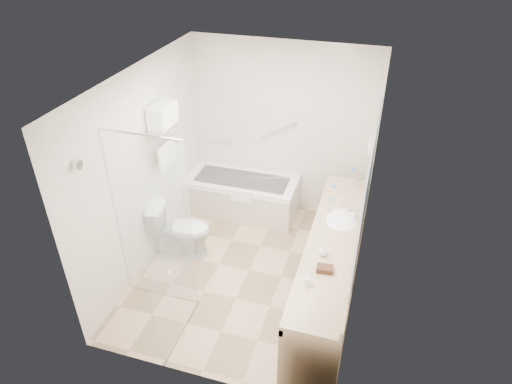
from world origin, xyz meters
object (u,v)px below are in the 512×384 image
(vanity_counter, at_px, (332,254))
(toilet, at_px, (181,230))
(water_bottle_left, at_px, (333,194))
(bathtub, at_px, (242,195))
(amenity_basket, at_px, (325,269))

(vanity_counter, bearing_deg, toilet, 173.46)
(toilet, xyz_separation_m, water_bottle_left, (1.84, 0.54, 0.57))
(bathtub, relative_size, toilet, 2.07)
(vanity_counter, relative_size, water_bottle_left, 12.42)
(water_bottle_left, bearing_deg, bathtub, 155.78)
(toilet, bearing_deg, water_bottle_left, -86.81)
(toilet, distance_m, water_bottle_left, 2.00)
(bathtub, height_order, water_bottle_left, water_bottle_left)
(vanity_counter, xyz_separation_m, water_bottle_left, (-0.13, 0.76, 0.31))
(vanity_counter, distance_m, amenity_basket, 0.58)
(amenity_basket, bearing_deg, bathtub, 128.24)
(toilet, xyz_separation_m, amenity_basket, (1.96, -0.75, 0.50))
(bathtub, xyz_separation_m, water_bottle_left, (1.39, -0.63, 0.67))
(bathtub, relative_size, water_bottle_left, 7.36)
(vanity_counter, bearing_deg, amenity_basket, -91.43)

